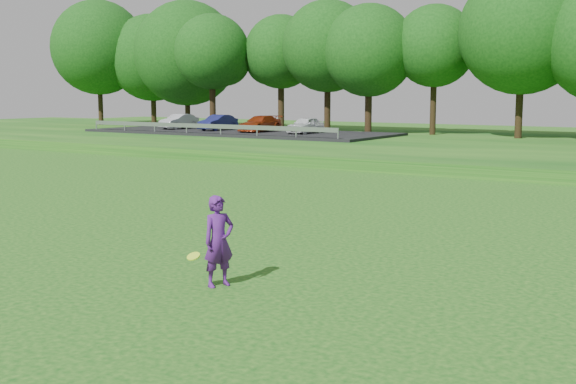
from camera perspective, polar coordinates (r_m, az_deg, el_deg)
The scene contains 5 objects.
ground at distance 15.04m, azimuth -5.97°, elevation -6.50°, with size 140.00×140.00×0.00m, color #0D4712.
berm at distance 46.36m, azimuth 21.43°, elevation 3.11°, with size 130.00×30.00×0.60m, color #0D4712.
walking_path at distance 32.84m, azimuth 16.47°, elevation 1.09°, with size 130.00×1.60×0.04m, color gray.
parking_lot at distance 55.18m, azimuth -3.96°, elevation 5.03°, with size 24.00×9.00×1.38m.
woman at distance 13.96m, azimuth -5.50°, elevation -3.89°, with size 0.68×0.98×1.77m.
Camera 1 is at (9.17, -11.32, 3.73)m, focal length 45.00 mm.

